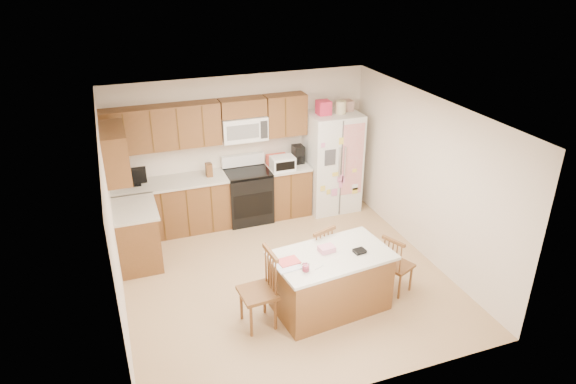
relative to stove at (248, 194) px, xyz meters
name	(u,v)px	position (x,y,z in m)	size (l,w,h in m)	color
ground	(285,277)	(0.00, -1.94, -0.47)	(4.50, 4.50, 0.00)	tan
room_shell	(285,188)	(0.00, -1.94, 0.97)	(4.60, 4.60, 2.52)	beige
cabinetry	(191,183)	(-0.98, -0.15, 0.44)	(3.36, 1.56, 2.15)	brown
stove	(248,194)	(0.00, 0.00, 0.00)	(0.76, 0.65, 1.13)	black
refrigerator	(332,161)	(1.57, -0.06, 0.45)	(0.90, 0.79, 2.04)	white
island	(331,281)	(0.33, -2.80, -0.05)	(1.60, 1.05, 0.92)	brown
windsor_chair_left	(260,291)	(-0.64, -2.79, 0.02)	(0.46, 0.48, 1.04)	brown
windsor_chair_back	(317,256)	(0.38, -2.21, -0.03)	(0.50, 0.49, 0.93)	brown
windsor_chair_right	(396,265)	(1.33, -2.76, -0.06)	(0.48, 0.49, 0.88)	brown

